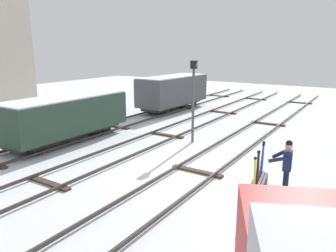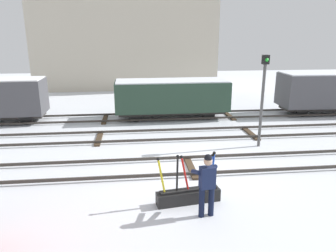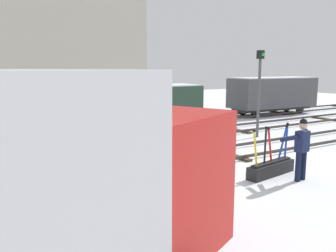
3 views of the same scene
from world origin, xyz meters
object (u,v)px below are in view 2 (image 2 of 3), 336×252
rail_worker (207,182)px  freight_car_far_end (172,96)px  freight_car_mid_siding (333,90)px  signal_post (263,92)px  switch_lever_frame (188,194)px

rail_worker → freight_car_far_end: 10.03m
rail_worker → freight_car_mid_siding: freight_car_mid_siding is taller
signal_post → freight_car_mid_siding: (6.40, 5.05, -0.92)m
rail_worker → freight_car_far_end: bearing=79.7°
switch_lever_frame → freight_car_mid_siding: bearing=34.2°
rail_worker → freight_car_far_end: size_ratio=0.28×
switch_lever_frame → freight_car_far_end: bearing=77.5°
rail_worker → signal_post: 6.19m
rail_worker → freight_car_far_end: (0.34, 10.02, 0.29)m
switch_lever_frame → signal_post: signal_post is taller
switch_lever_frame → signal_post: size_ratio=0.49×
signal_post → freight_car_mid_siding: signal_post is taller
freight_car_mid_siding → freight_car_far_end: size_ratio=0.99×
freight_car_mid_siding → signal_post: bearing=-139.8°
switch_lever_frame → freight_car_mid_siding: freight_car_mid_siding is taller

